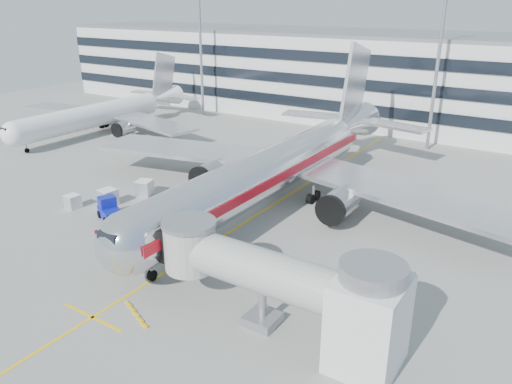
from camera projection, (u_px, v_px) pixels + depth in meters
The scene contains 15 objects.
ground at pixel (213, 242), 46.34m from camera, with size 180.00×180.00×0.00m, color gray.
lead_in_line at pixel (270, 207), 54.14m from camera, with size 0.25×70.00×0.01m, color #E9B60C.
stop_bar at pixel (93, 317), 35.41m from camera, with size 6.00×0.25×0.01m, color #E9B60C.
main_jet at pixel (279, 166), 53.95m from camera, with size 50.95×48.70×16.06m.
jet_bridge at pixel (284, 282), 32.48m from camera, with size 17.80×4.50×7.00m.
terminal at pixel (412, 79), 88.73m from camera, with size 150.00×24.25×15.60m.
light_mast_west at pixel (200, 35), 91.59m from camera, with size 2.40×1.20×25.45m.
light_mast_centre at pixel (440, 47), 69.64m from camera, with size 2.40×1.20×25.45m.
second_jet at pixel (104, 113), 83.78m from camera, with size 38.21×36.52×12.04m.
belt_loader at pixel (156, 236), 46.10m from camera, with size 4.55×3.05×2.15m.
baggage_tug at pixel (109, 210), 51.03m from camera, with size 3.45×2.83×2.26m.
cargo_container_left at pixel (73, 201), 53.70m from camera, with size 1.48×1.48×1.47m.
cargo_container_right at pixel (144, 188), 57.15m from camera, with size 2.09×2.09×1.78m.
cargo_container_front at pixel (108, 197), 54.42m from camera, with size 1.88×1.88×1.79m.
ramp_worker at pixel (132, 246), 43.87m from camera, with size 0.59×0.39×1.61m, color #98F319.
Camera 1 is at (26.04, -32.57, 21.12)m, focal length 35.00 mm.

